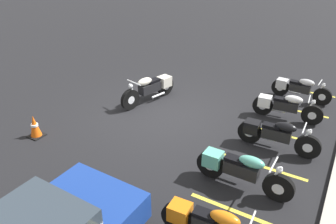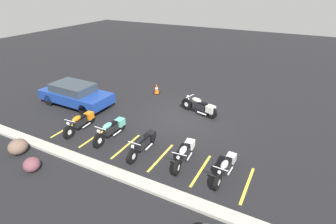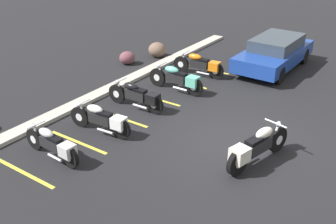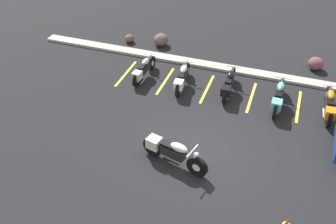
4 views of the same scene
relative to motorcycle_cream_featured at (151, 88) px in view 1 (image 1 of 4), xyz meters
The scene contains 12 objects.
ground 1.14m from the motorcycle_cream_featured, 49.53° to the left, with size 60.00×60.00×0.00m, color black.
motorcycle_cream_featured is the anchor object (origin of this frame).
parked_bike_0 5.06m from the motorcycle_cream_featured, 122.02° to the left, with size 0.56×2.01×0.79m.
parked_bike_1 4.31m from the motorcycle_cream_featured, 103.27° to the left, with size 0.58×2.08×0.82m.
parked_bike_2 4.46m from the motorcycle_cream_featured, 79.19° to the left, with size 0.60×2.13×0.84m.
parked_bike_3 4.93m from the motorcycle_cream_featured, 56.15° to the left, with size 0.62×2.21×0.87m.
traffic_cone 3.92m from the motorcycle_cream_featured, 22.67° to the right, with size 0.40×0.40×0.65m.
stall_line_0 5.68m from the motorcycle_cream_featured, 128.71° to the left, with size 0.10×2.10×0.00m, color gold.
stall_line_1 4.78m from the motorcycle_cream_featured, 111.86° to the left, with size 0.10×2.10×0.00m, color gold.
stall_line_2 4.44m from the motorcycle_cream_featured, 90.07° to the left, with size 0.10×2.10×0.00m, color gold.
stall_line_3 4.78m from the motorcycle_cream_featured, 68.26° to the left, with size 0.10×2.10×0.00m, color gold.
stall_line_4 5.67m from the motorcycle_cream_featured, 51.38° to the left, with size 0.10×2.10×0.00m, color gold.
Camera 1 is at (7.84, 4.93, 4.88)m, focal length 35.00 mm.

